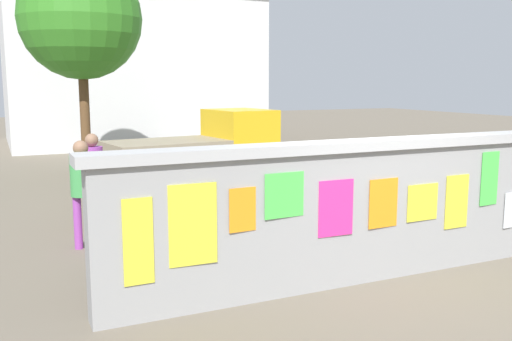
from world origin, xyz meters
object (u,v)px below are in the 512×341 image
at_px(auto_rickshaw_truck, 201,155).
at_px(person_bystander, 93,171).
at_px(tree_roadside, 80,19).
at_px(person_walking, 82,183).
at_px(motorcycle, 172,237).
at_px(bicycle_near, 390,207).

distance_m(auto_rickshaw_truck, person_bystander, 3.23).
bearing_deg(tree_roadside, person_walking, -98.85).
bearing_deg(auto_rickshaw_truck, person_bystander, -142.96).
distance_m(motorcycle, bicycle_near, 4.06).
bearing_deg(person_bystander, motorcycle, -78.27).
xyz_separation_m(auto_rickshaw_truck, motorcycle, (-2.03, -4.61, -0.44)).
bearing_deg(auto_rickshaw_truck, bicycle_near, -63.49).
bearing_deg(tree_roadside, bicycle_near, -64.65).
bearing_deg(motorcycle, tree_roadside, 88.56).
height_order(motorcycle, person_walking, person_walking).
xyz_separation_m(auto_rickshaw_truck, person_bystander, (-2.58, -1.95, 0.09)).
distance_m(person_bystander, tree_roadside, 6.76).
bearing_deg(motorcycle, auto_rickshaw_truck, 66.27).
bearing_deg(tree_roadside, motorcycle, -91.44).
relative_size(auto_rickshaw_truck, motorcycle, 1.99).
relative_size(bicycle_near, tree_roadside, 0.30).
distance_m(auto_rickshaw_truck, motorcycle, 5.05).
xyz_separation_m(auto_rickshaw_truck, person_walking, (-2.91, -3.04, 0.09)).
bearing_deg(auto_rickshaw_truck, motorcycle, -113.73).
height_order(motorcycle, person_bystander, person_bystander).
bearing_deg(bicycle_near, person_walking, 169.13).
height_order(person_bystander, tree_roadside, tree_roadside).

